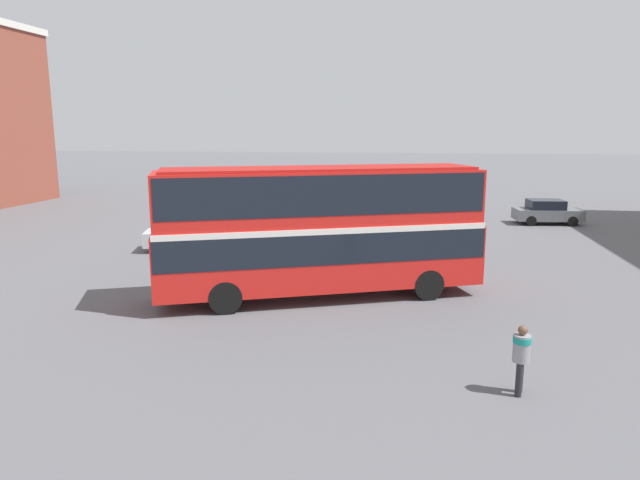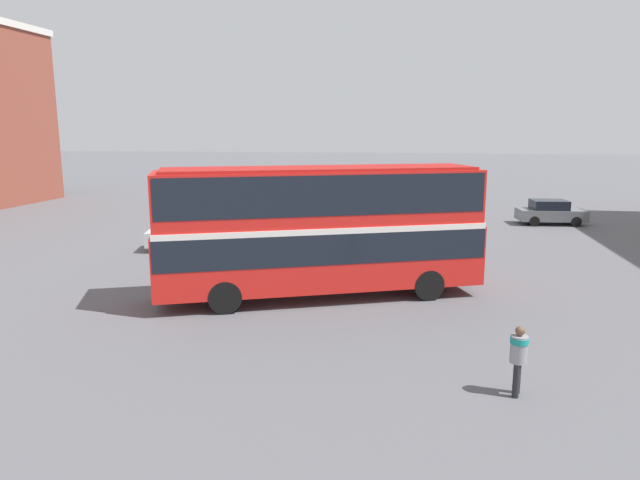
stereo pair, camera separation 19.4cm
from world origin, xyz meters
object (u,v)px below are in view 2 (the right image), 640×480
parked_car_kerb_near (195,235)px  parked_car_kerb_far (550,212)px  double_decker_bus (320,224)px  pedestrian_foreground (519,353)px

parked_car_kerb_near → parked_car_kerb_far: 21.67m
double_decker_bus → parked_car_kerb_far: 21.12m
parked_car_kerb_near → parked_car_kerb_far: (18.84, 10.70, 0.02)m
pedestrian_foreground → parked_car_kerb_near: size_ratio=0.34×
pedestrian_foreground → parked_car_kerb_far: 25.03m
pedestrian_foreground → parked_car_kerb_far: size_ratio=0.39×
pedestrian_foreground → double_decker_bus: bearing=-34.5°
pedestrian_foreground → parked_car_kerb_far: bearing=-87.9°
pedestrian_foreground → parked_car_kerb_far: (5.94, 24.31, -0.23)m
parked_car_kerb_near → double_decker_bus: bearing=122.2°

